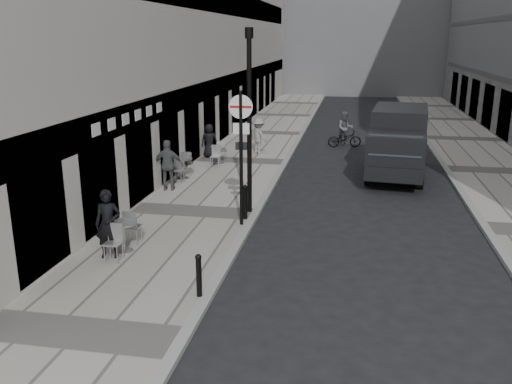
% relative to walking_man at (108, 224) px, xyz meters
% --- Properties ---
extents(sidewalk, '(4.00, 60.00, 0.12)m').
position_rel_walking_man_xyz_m(sidewalk, '(1.00, 11.72, -0.95)').
color(sidewalk, '#A59F95').
rests_on(sidewalk, ground).
extents(far_sidewalk, '(4.00, 60.00, 0.12)m').
position_rel_walking_man_xyz_m(far_sidewalk, '(12.00, 11.72, -0.95)').
color(far_sidewalk, '#A59F95').
rests_on(far_sidewalk, ground).
extents(walking_man, '(0.73, 0.56, 1.78)m').
position_rel_walking_man_xyz_m(walking_man, '(0.00, 0.00, 0.00)').
color(walking_man, black).
rests_on(walking_man, sidewalk).
extents(sign_post, '(0.68, 0.12, 3.98)m').
position_rel_walking_man_xyz_m(sign_post, '(2.80, 3.06, 1.66)').
color(sign_post, black).
rests_on(sign_post, sidewalk).
extents(lamppost, '(0.26, 0.26, 5.71)m').
position_rel_walking_man_xyz_m(lamppost, '(2.80, 4.33, 2.29)').
color(lamppost, black).
rests_on(lamppost, sidewalk).
extents(bollard_near, '(0.12, 0.12, 0.91)m').
position_rel_walking_man_xyz_m(bollard_near, '(2.85, -1.71, -0.43)').
color(bollard_near, black).
rests_on(bollard_near, sidewalk).
extents(bollard_far, '(0.13, 0.13, 1.00)m').
position_rel_walking_man_xyz_m(bollard_far, '(2.80, 3.61, -0.39)').
color(bollard_far, black).
rests_on(bollard_far, sidewalk).
extents(panel_van, '(2.75, 5.99, 2.73)m').
position_rel_walking_man_xyz_m(panel_van, '(7.82, 10.67, 0.53)').
color(panel_van, black).
rests_on(panel_van, ground).
extents(cyclist, '(1.81, 0.94, 1.86)m').
position_rel_walking_man_xyz_m(cyclist, '(5.55, 16.25, -0.28)').
color(cyclist, black).
rests_on(cyclist, ground).
extents(pedestrian_a, '(1.15, 0.63, 1.87)m').
position_rel_walking_man_xyz_m(pedestrian_a, '(-0.60, 6.31, 0.05)').
color(pedestrian_a, '#4D4E52').
rests_on(pedestrian_a, sidewalk).
extents(pedestrian_b, '(1.28, 1.15, 1.72)m').
position_rel_walking_man_xyz_m(pedestrian_b, '(1.52, 13.28, -0.03)').
color(pedestrian_b, gray).
rests_on(pedestrian_b, sidewalk).
extents(pedestrian_c, '(0.83, 0.61, 1.57)m').
position_rel_walking_man_xyz_m(pedestrian_c, '(-0.60, 12.08, -0.10)').
color(pedestrian_c, black).
rests_on(pedestrian_c, sidewalk).
extents(cafe_table_near, '(0.74, 1.66, 0.95)m').
position_rel_walking_man_xyz_m(cafe_table_near, '(0.20, 0.40, -0.41)').
color(cafe_table_near, '#B8B9BB').
rests_on(cafe_table_near, sidewalk).
extents(cafe_table_mid, '(0.72, 1.63, 0.93)m').
position_rel_walking_man_xyz_m(cafe_table_mid, '(0.16, 10.82, -0.42)').
color(cafe_table_mid, silver).
rests_on(cafe_table_mid, sidewalk).
extents(cafe_table_far, '(0.76, 1.72, 0.98)m').
position_rel_walking_man_xyz_m(cafe_table_far, '(-0.60, 8.01, -0.39)').
color(cafe_table_far, '#AEAEB0').
rests_on(cafe_table_far, sidewalk).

